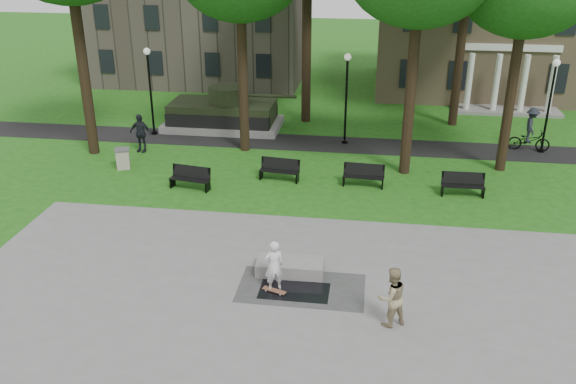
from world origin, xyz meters
name	(u,v)px	position (x,y,z in m)	size (l,w,h in m)	color
ground	(310,256)	(0.00, 0.00, 0.00)	(120.00, 120.00, 0.00)	#1C5213
plaza	(290,346)	(0.00, -5.00, 0.01)	(22.00, 16.00, 0.02)	gray
footpath	(335,144)	(0.00, 12.00, 0.01)	(44.00, 2.60, 0.01)	black
building_right	(497,25)	(10.00, 26.00, 4.34)	(17.00, 12.00, 8.60)	#9E8460
building_left	(202,28)	(-11.00, 26.50, 3.60)	(15.00, 10.00, 7.20)	#4C443D
lamp_left	(150,84)	(-10.00, 12.30, 2.79)	(0.36, 0.36, 4.73)	black
lamp_mid	(346,91)	(0.50, 12.30, 2.79)	(0.36, 0.36, 4.73)	black
lamp_right	(550,99)	(10.50, 12.30, 2.79)	(0.36, 0.36, 4.73)	black
tank_monument	(224,113)	(-6.46, 14.00, 0.86)	(7.45, 3.40, 2.40)	gray
puddle	(294,291)	(-0.23, -2.29, 0.02)	(2.20, 1.20, 0.00)	black
concrete_block	(290,267)	(-0.52, -1.22, 0.24)	(2.20, 1.00, 0.45)	gray
skateboard	(274,291)	(-0.85, -2.45, 0.06)	(0.78, 0.20, 0.07)	brown
skateboarder	(274,266)	(-0.88, -2.28, 0.87)	(0.62, 0.41, 1.71)	silver
friend_watching	(392,297)	(2.72, -3.62, 0.94)	(0.89, 0.70, 1.84)	tan
pedestrian_walker	(140,133)	(-9.67, 9.52, 0.98)	(1.15, 0.48, 1.96)	black
cyclist	(530,133)	(9.87, 12.46, 0.91)	(2.11, 1.22, 2.23)	black
park_bench_0	(190,177)	(-5.83, 5.25, 0.52)	(1.85, 0.82, 1.00)	black
park_bench_1	(280,169)	(-2.12, 6.76, 0.52)	(1.84, 0.74, 1.00)	black
park_bench_2	(364,175)	(1.65, 6.61, 0.52)	(1.83, 0.64, 1.00)	black
park_bench_3	(463,184)	(5.87, 6.18, 0.52)	(1.81, 0.55, 1.00)	black
trash_bin	(123,158)	(-9.69, 7.16, 0.49)	(0.85, 0.85, 0.96)	#B1A892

